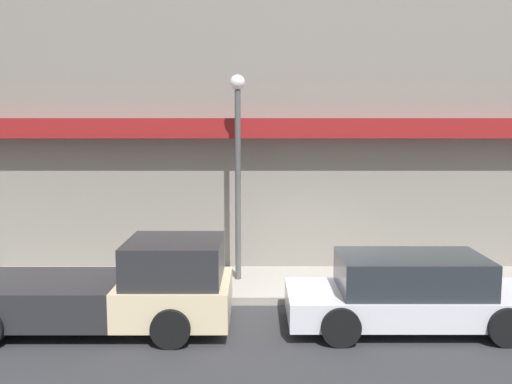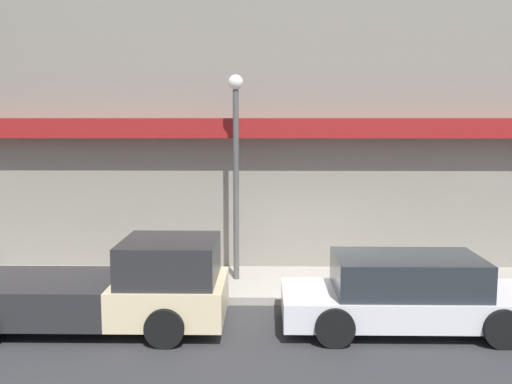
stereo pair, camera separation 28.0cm
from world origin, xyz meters
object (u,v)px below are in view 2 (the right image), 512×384
at_px(pickup_truck, 108,289).
at_px(fire_hydrant, 411,274).
at_px(street_lamp, 236,151).
at_px(parked_car, 406,293).

bearing_deg(pickup_truck, fire_hydrant, 16.84).
height_order(fire_hydrant, street_lamp, street_lamp).
bearing_deg(fire_hydrant, pickup_truck, -161.24).
height_order(pickup_truck, parked_car, pickup_truck).
relative_size(fire_hydrant, street_lamp, 0.13).
distance_m(parked_car, street_lamp, 5.18).
xyz_separation_m(pickup_truck, street_lamp, (2.35, 2.87, 2.54)).
bearing_deg(street_lamp, pickup_truck, -129.36).
distance_m(fire_hydrant, street_lamp, 5.01).
bearing_deg(parked_car, fire_hydrant, 75.73).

